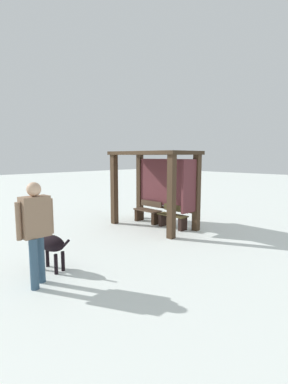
{
  "coord_description": "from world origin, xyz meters",
  "views": [
    {
      "loc": [
        6.0,
        -6.45,
        2.26
      ],
      "look_at": [
        0.22,
        -0.64,
        1.2
      ],
      "focal_mm": 26.17,
      "sensor_mm": 36.0,
      "label": 1
    }
  ],
  "objects_px": {
    "bus_shelter": "(159,174)",
    "dog": "(48,243)",
    "bench_center_inside": "(173,218)",
    "bench_left_inside": "(148,213)",
    "person_walking": "(36,225)"
  },
  "relations": [
    {
      "from": "bus_shelter",
      "to": "dog",
      "type": "bearing_deg",
      "value": -79.29
    },
    {
      "from": "bench_center_inside",
      "to": "bench_left_inside",
      "type": "bearing_deg",
      "value": -179.98
    },
    {
      "from": "bench_left_inside",
      "to": "bench_center_inside",
      "type": "distance_m",
      "value": 1.1
    },
    {
      "from": "bench_center_inside",
      "to": "person_walking",
      "type": "xyz_separation_m",
      "value": [
        0.84,
        -4.77,
        0.77
      ]
    },
    {
      "from": "bench_center_inside",
      "to": "dog",
      "type": "bearing_deg",
      "value": -85.72
    },
    {
      "from": "dog",
      "to": "bench_center_inside",
      "type": "bearing_deg",
      "value": 94.28
    },
    {
      "from": "dog",
      "to": "person_walking",
      "type": "bearing_deg",
      "value": -41.77
    },
    {
      "from": "bus_shelter",
      "to": "person_walking",
      "type": "height_order",
      "value": "bus_shelter"
    },
    {
      "from": "bus_shelter",
      "to": "person_walking",
      "type": "bearing_deg",
      "value": -74.22
    },
    {
      "from": "bus_shelter",
      "to": "bench_left_inside",
      "type": "distance_m",
      "value": 1.53
    },
    {
      "from": "bus_shelter",
      "to": "dog",
      "type": "xyz_separation_m",
      "value": [
        0.79,
        -4.15,
        -1.16
      ]
    },
    {
      "from": "bench_left_inside",
      "to": "dog",
      "type": "height_order",
      "value": "dog"
    },
    {
      "from": "bus_shelter",
      "to": "bench_left_inside",
      "type": "height_order",
      "value": "bus_shelter"
    },
    {
      "from": "bench_center_inside",
      "to": "person_walking",
      "type": "bearing_deg",
      "value": -79.99
    },
    {
      "from": "bus_shelter",
      "to": "dog",
      "type": "relative_size",
      "value": 2.71
    }
  ]
}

